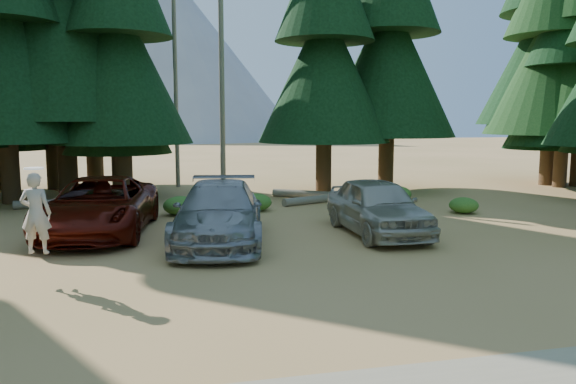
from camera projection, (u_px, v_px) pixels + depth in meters
name	position (u px, v px, depth m)	size (l,w,h in m)	color
ground	(266.00, 274.00, 11.72)	(160.00, 160.00, 0.00)	#A58346
forest_belt_north	(205.00, 189.00, 26.21)	(36.00, 7.00, 22.00)	black
snag_front	(221.00, 57.00, 25.14)	(0.24, 0.24, 12.00)	#6C6356
snag_back	(176.00, 81.00, 26.26)	(0.20, 0.20, 10.00)	#6C6356
mountain_peak	(152.00, 63.00, 94.72)	(48.00, 50.00, 28.00)	gray
red_pickup	(99.00, 206.00, 15.68)	(2.65, 5.74, 1.60)	#530F07
silver_minivan_center	(219.00, 213.00, 14.59)	(2.21, 5.44, 1.58)	#95989C
silver_minivan_right	(377.00, 206.00, 15.70)	(1.87, 4.65, 1.58)	#B4B0A0
frisbee_player	(36.00, 213.00, 10.95)	(0.64, 0.47, 1.70)	beige
log_left	(80.00, 202.00, 20.72)	(0.32, 0.32, 4.47)	#6C6356
log_mid	(318.00, 195.00, 22.78)	(0.32, 0.32, 3.91)	#6C6356
log_right	(332.00, 198.00, 22.07)	(0.30, 0.30, 4.72)	#6C6356
shrub_left	(111.00, 203.00, 19.84)	(0.92, 0.92, 0.51)	#346D20
shrub_center_left	(256.00, 202.00, 19.79)	(1.10, 1.10, 0.61)	#346D20
shrub_center_right	(180.00, 206.00, 18.89)	(1.16, 1.16, 0.64)	#346D20
shrub_right	(385.00, 203.00, 19.40)	(1.16, 1.16, 0.64)	#346D20
shrub_far_right	(397.00, 194.00, 21.88)	(1.15, 1.15, 0.63)	#346D20
shrub_edge_east	(464.00, 205.00, 19.29)	(0.99, 0.99, 0.54)	#346D20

